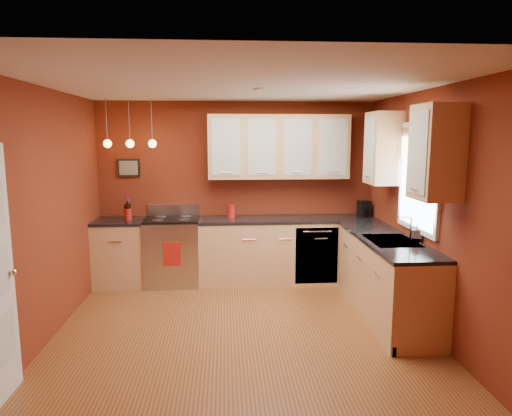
{
  "coord_description": "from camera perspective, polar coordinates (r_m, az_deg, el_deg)",
  "views": [
    {
      "loc": [
        -0.17,
        -4.6,
        2.1
      ],
      "look_at": [
        0.22,
        1.0,
        1.21
      ],
      "focal_mm": 32.0,
      "sensor_mm": 36.0,
      "label": 1
    }
  ],
  "objects": [
    {
      "name": "wall_left",
      "position": [
        5.02,
        -25.27,
        -1.09
      ],
      "size": [
        0.02,
        4.2,
        2.6
      ],
      "primitive_type": "cube",
      "color": "maroon",
      "rests_on": "floor"
    },
    {
      "name": "wall_front",
      "position": [
        2.63,
        -0.06,
        -8.79
      ],
      "size": [
        4.0,
        0.02,
        2.6
      ],
      "primitive_type": "cube",
      "color": "maroon",
      "rests_on": "floor"
    },
    {
      "name": "dishwasher_front",
      "position": [
        6.46,
        7.59,
        -5.92
      ],
      "size": [
        0.6,
        0.02,
        0.8
      ],
      "primitive_type": "cube",
      "color": "#B8B9BD",
      "rests_on": "base_cabinets_back_right"
    },
    {
      "name": "sink",
      "position": [
        5.38,
        16.59,
        -4.15
      ],
      "size": [
        0.5,
        0.7,
        0.33
      ],
      "color": "gray",
      "rests_on": "counter_right"
    },
    {
      "name": "counter_right",
      "position": [
        5.51,
        16.02,
        -3.76
      ],
      "size": [
        0.62,
        2.1,
        0.04
      ],
      "primitive_type": "cube",
      "color": "black",
      "rests_on": "base_cabinets_right"
    },
    {
      "name": "dish_towel",
      "position": [
        6.32,
        -10.45,
        -5.68
      ],
      "size": [
        0.24,
        0.02,
        0.33
      ],
      "primitive_type": "cube",
      "color": "#AE1912",
      "rests_on": "gas_range"
    },
    {
      "name": "wall_right",
      "position": [
        5.15,
        21.04,
        -0.59
      ],
      "size": [
        0.02,
        4.2,
        2.6
      ],
      "primitive_type": "cube",
      "color": "maroon",
      "rests_on": "floor"
    },
    {
      "name": "base_cabinets_back_left",
      "position": [
        6.78,
        -16.5,
        -5.51
      ],
      "size": [
        0.7,
        0.6,
        0.9
      ],
      "primitive_type": "cube",
      "color": "tan",
      "rests_on": "floor"
    },
    {
      "name": "gas_range",
      "position": [
        6.65,
        -10.33,
        -5.28
      ],
      "size": [
        0.76,
        0.64,
        1.11
      ],
      "color": "#B8B9BD",
      "rests_on": "floor"
    },
    {
      "name": "soap_pump",
      "position": [
        5.36,
        19.49,
        -2.89
      ],
      "size": [
        0.13,
        0.13,
        0.22
      ],
      "primitive_type": "imported",
      "rotation": [
        0.0,
        0.0,
        -0.41
      ],
      "color": "silver",
      "rests_on": "counter_right"
    },
    {
      "name": "window",
      "position": [
        5.37,
        19.69,
        4.03
      ],
      "size": [
        0.06,
        1.02,
        1.22
      ],
      "color": "white",
      "rests_on": "wall_right"
    },
    {
      "name": "counter_back_left",
      "position": [
        6.68,
        -16.68,
        -1.6
      ],
      "size": [
        0.7,
        0.62,
        0.04
      ],
      "primitive_type": "cube",
      "color": "black",
      "rests_on": "base_cabinets_back_left"
    },
    {
      "name": "flowers",
      "position": [
        6.6,
        -15.78,
        0.55
      ],
      "size": [
        0.13,
        0.13,
        0.18
      ],
      "primitive_type": "imported",
      "rotation": [
        0.0,
        0.0,
        0.3
      ],
      "color": "#AE1912",
      "rests_on": "red_vase"
    },
    {
      "name": "base_cabinets_back_right",
      "position": [
        6.67,
        3.96,
        -5.37
      ],
      "size": [
        2.54,
        0.6,
        0.9
      ],
      "primitive_type": "cube",
      "color": "tan",
      "rests_on": "floor"
    },
    {
      "name": "red_canister",
      "position": [
        6.57,
        -3.15,
        -0.39
      ],
      "size": [
        0.12,
        0.12,
        0.19
      ],
      "color": "#AE1912",
      "rests_on": "counter_back_right"
    },
    {
      "name": "wall_picture",
      "position": [
        6.84,
        -15.62,
        4.86
      ],
      "size": [
        0.32,
        0.03,
        0.26
      ],
      "primitive_type": "cube",
      "color": "black",
      "rests_on": "wall_back"
    },
    {
      "name": "pendant_lights",
      "position": [
        6.48,
        -15.47,
        7.83
      ],
      "size": [
        0.71,
        0.11,
        0.66
      ],
      "color": "gray",
      "rests_on": "ceiling"
    },
    {
      "name": "upper_cabinets_right",
      "position": [
        5.32,
        18.24,
        6.89
      ],
      "size": [
        0.35,
        1.95,
        0.9
      ],
      "primitive_type": "cube",
      "color": "tan",
      "rests_on": "wall_right"
    },
    {
      "name": "red_vase",
      "position": [
        6.63,
        -15.72,
        -0.75
      ],
      "size": [
        0.1,
        0.1,
        0.16
      ],
      "primitive_type": "cylinder",
      "color": "#AE1912",
      "rests_on": "counter_back_left"
    },
    {
      "name": "base_cabinets_right",
      "position": [
        5.63,
        15.82,
        -8.42
      ],
      "size": [
        0.6,
        2.1,
        0.9
      ],
      "primitive_type": "cube",
      "color": "tan",
      "rests_on": "floor"
    },
    {
      "name": "wall_back",
      "position": [
        6.75,
        -2.46,
        2.15
      ],
      "size": [
        4.0,
        0.02,
        2.6
      ],
      "primitive_type": "cube",
      "color": "maroon",
      "rests_on": "floor"
    },
    {
      "name": "coffee_maker",
      "position": [
        6.82,
        13.36,
        -0.16
      ],
      "size": [
        0.19,
        0.19,
        0.23
      ],
      "rotation": [
        0.0,
        0.0,
        0.29
      ],
      "color": "black",
      "rests_on": "counter_back_right"
    },
    {
      "name": "counter_back_right",
      "position": [
        6.57,
        4.01,
        -1.4
      ],
      "size": [
        2.54,
        0.62,
        0.04
      ],
      "primitive_type": "cube",
      "color": "black",
      "rests_on": "base_cabinets_back_right"
    },
    {
      "name": "floor",
      "position": [
        5.06,
        -1.72,
        -15.56
      ],
      "size": [
        4.2,
        4.2,
        0.0
      ],
      "primitive_type": "plane",
      "color": "#945C2B",
      "rests_on": "ground"
    },
    {
      "name": "ceiling",
      "position": [
        4.63,
        -1.88,
        15.14
      ],
      "size": [
        4.0,
        4.2,
        0.02
      ],
      "primitive_type": "cube",
      "color": "silver",
      "rests_on": "wall_back"
    },
    {
      "name": "upper_cabinets_back",
      "position": [
        6.57,
        2.82,
        7.65
      ],
      "size": [
        2.0,
        0.35,
        0.9
      ],
      "primitive_type": "cube",
      "color": "tan",
      "rests_on": "wall_back"
    }
  ]
}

